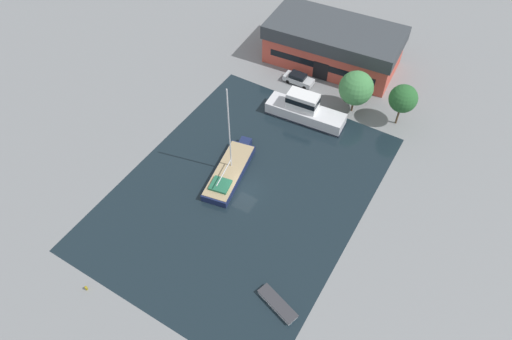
{
  "coord_description": "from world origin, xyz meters",
  "views": [
    {
      "loc": [
        18.89,
        -28.68,
        43.42
      ],
      "look_at": [
        0.0,
        2.73,
        1.0
      ],
      "focal_mm": 32.0,
      "sensor_mm": 36.0,
      "label": 1
    }
  ],
  "objects": [
    {
      "name": "mooring_bollard",
      "position": [
        -6.98,
        -19.37,
        0.31
      ],
      "size": [
        0.27,
        0.27,
        0.59
      ],
      "color": "olive",
      "rests_on": "ground"
    },
    {
      "name": "quay_tree_by_water",
      "position": [
        11.67,
        20.82,
        4.34
      ],
      "size": [
        3.77,
        3.77,
        6.24
      ],
      "color": "brown",
      "rests_on": "ground"
    },
    {
      "name": "small_dinghy",
      "position": [
        10.64,
        -10.78,
        0.28
      ],
      "size": [
        4.86,
        2.69,
        0.54
      ],
      "rotation": [
        0.0,
        0.0,
        4.4
      ],
      "color": "silver",
      "rests_on": "water_canal"
    },
    {
      "name": "water_canal",
      "position": [
        0.0,
        0.0,
        0.0
      ],
      "size": [
        27.56,
        36.44,
        0.01
      ],
      "primitive_type": "cube",
      "color": "black",
      "rests_on": "ground"
    },
    {
      "name": "parked_car",
      "position": [
        -3.94,
        21.62,
        0.8
      ],
      "size": [
        4.54,
        1.82,
        1.59
      ],
      "rotation": [
        0.0,
        0.0,
        4.72
      ],
      "color": "silver",
      "rests_on": "ground"
    },
    {
      "name": "ground_plane",
      "position": [
        0.0,
        0.0,
        0.0
      ],
      "size": [
        440.0,
        440.0,
        0.0
      ],
      "primitive_type": "plane",
      "color": "gray"
    },
    {
      "name": "quay_tree_near_building",
      "position": [
        5.41,
        20.06,
        4.01
      ],
      "size": [
        4.71,
        4.71,
        6.38
      ],
      "color": "brown",
      "rests_on": "ground"
    },
    {
      "name": "motor_cruiser",
      "position": [
        0.32,
        15.16,
        1.47
      ],
      "size": [
        11.28,
        3.95,
        4.08
      ],
      "rotation": [
        0.0,
        0.0,
        1.65
      ],
      "color": "silver",
      "rests_on": "water_canal"
    },
    {
      "name": "sailboat_moored",
      "position": [
        -2.88,
        1.2,
        0.6
      ],
      "size": [
        5.01,
        11.28,
        13.04
      ],
      "rotation": [
        0.0,
        0.0,
        0.19
      ],
      "color": "#19234C",
      "rests_on": "water_canal"
    },
    {
      "name": "warehouse_building",
      "position": [
        -1.96,
        29.02,
        3.19
      ],
      "size": [
        20.79,
        11.45,
        6.29
      ],
      "rotation": [
        0.0,
        0.0,
        0.07
      ],
      "color": "#C64C3D",
      "rests_on": "ground"
    }
  ]
}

